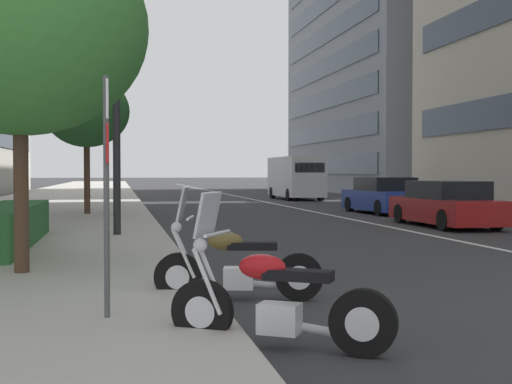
{
  "coord_description": "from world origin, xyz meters",
  "views": [
    {
      "loc": [
        -6.0,
        8.02,
        1.66
      ],
      "look_at": [
        15.02,
        3.77,
        1.03
      ],
      "focal_mm": 47.95,
      "sensor_mm": 36.0,
      "label": 1
    }
  ],
  "objects_px": {
    "car_far_down_avenue": "(446,205)",
    "street_tree_by_lamp_post": "(87,111)",
    "street_tree_mid_sidewalk": "(19,27)",
    "delivery_van_ahead": "(296,177)",
    "parking_sign_by_curb": "(107,167)",
    "car_approaching_light": "(384,196)",
    "street_lamp_with_banners": "(126,8)",
    "motorcycle_far_end_row": "(235,267)",
    "motorcycle_second_in_row": "(275,303)",
    "street_tree_far_plaza": "(22,81)"
  },
  "relations": [
    {
      "from": "street_lamp_with_banners",
      "to": "car_far_down_avenue",
      "type": "bearing_deg",
      "value": -76.08
    },
    {
      "from": "delivery_van_ahead",
      "to": "street_tree_by_lamp_post",
      "type": "height_order",
      "value": "street_tree_by_lamp_post"
    },
    {
      "from": "street_tree_mid_sidewalk",
      "to": "street_tree_by_lamp_post",
      "type": "relative_size",
      "value": 1.05
    },
    {
      "from": "car_far_down_avenue",
      "to": "street_tree_mid_sidewalk",
      "type": "bearing_deg",
      "value": 127.4
    },
    {
      "from": "motorcycle_second_in_row",
      "to": "car_approaching_light",
      "type": "relative_size",
      "value": 0.41
    },
    {
      "from": "street_lamp_with_banners",
      "to": "street_tree_far_plaza",
      "type": "relative_size",
      "value": 1.84
    },
    {
      "from": "car_far_down_avenue",
      "to": "street_tree_mid_sidewalk",
      "type": "height_order",
      "value": "street_tree_mid_sidewalk"
    },
    {
      "from": "car_far_down_avenue",
      "to": "street_tree_by_lamp_post",
      "type": "relative_size",
      "value": 0.93
    },
    {
      "from": "motorcycle_far_end_row",
      "to": "street_lamp_with_banners",
      "type": "xyz_separation_m",
      "value": [
        8.16,
        1.26,
        5.16
      ]
    },
    {
      "from": "motorcycle_second_in_row",
      "to": "parking_sign_by_curb",
      "type": "relative_size",
      "value": 0.78
    },
    {
      "from": "car_far_down_avenue",
      "to": "street_tree_by_lamp_post",
      "type": "height_order",
      "value": "street_tree_by_lamp_post"
    },
    {
      "from": "street_tree_far_plaza",
      "to": "street_tree_by_lamp_post",
      "type": "bearing_deg",
      "value": -12.06
    },
    {
      "from": "motorcycle_far_end_row",
      "to": "delivery_van_ahead",
      "type": "relative_size",
      "value": 0.35
    },
    {
      "from": "motorcycle_far_end_row",
      "to": "street_lamp_with_banners",
      "type": "height_order",
      "value": "street_lamp_with_banners"
    },
    {
      "from": "motorcycle_far_end_row",
      "to": "street_lamp_with_banners",
      "type": "bearing_deg",
      "value": -68.58
    },
    {
      "from": "motorcycle_far_end_row",
      "to": "delivery_van_ahead",
      "type": "height_order",
      "value": "delivery_van_ahead"
    },
    {
      "from": "car_approaching_light",
      "to": "street_tree_far_plaza",
      "type": "relative_size",
      "value": 0.92
    },
    {
      "from": "motorcycle_second_in_row",
      "to": "street_tree_mid_sidewalk",
      "type": "height_order",
      "value": "street_tree_mid_sidewalk"
    },
    {
      "from": "street_tree_by_lamp_post",
      "to": "street_tree_mid_sidewalk",
      "type": "bearing_deg",
      "value": 178.75
    },
    {
      "from": "car_far_down_avenue",
      "to": "delivery_van_ahead",
      "type": "distance_m",
      "value": 20.82
    },
    {
      "from": "parking_sign_by_curb",
      "to": "street_tree_by_lamp_post",
      "type": "distance_m",
      "value": 18.38
    },
    {
      "from": "street_lamp_with_banners",
      "to": "street_tree_by_lamp_post",
      "type": "height_order",
      "value": "street_lamp_with_banners"
    },
    {
      "from": "car_far_down_avenue",
      "to": "street_tree_by_lamp_post",
      "type": "bearing_deg",
      "value": 60.35
    },
    {
      "from": "street_tree_far_plaza",
      "to": "street_tree_by_lamp_post",
      "type": "xyz_separation_m",
      "value": [
        6.47,
        -1.38,
        -0.21
      ]
    },
    {
      "from": "car_approaching_light",
      "to": "street_tree_by_lamp_post",
      "type": "relative_size",
      "value": 0.95
    },
    {
      "from": "car_far_down_avenue",
      "to": "car_approaching_light",
      "type": "height_order",
      "value": "car_approaching_light"
    },
    {
      "from": "delivery_van_ahead",
      "to": "street_tree_by_lamp_post",
      "type": "xyz_separation_m",
      "value": [
        -14.52,
        11.63,
        2.48
      ]
    },
    {
      "from": "car_far_down_avenue",
      "to": "street_tree_far_plaza",
      "type": "bearing_deg",
      "value": 91.28
    },
    {
      "from": "motorcycle_far_end_row",
      "to": "motorcycle_second_in_row",
      "type": "bearing_deg",
      "value": 101.69
    },
    {
      "from": "motorcycle_far_end_row",
      "to": "car_far_down_avenue",
      "type": "distance_m",
      "value": 13.41
    },
    {
      "from": "street_tree_mid_sidewalk",
      "to": "delivery_van_ahead",
      "type": "bearing_deg",
      "value": -22.22
    },
    {
      "from": "motorcycle_second_in_row",
      "to": "street_tree_by_lamp_post",
      "type": "xyz_separation_m",
      "value": [
        19.26,
        2.54,
        3.42
      ]
    },
    {
      "from": "street_tree_mid_sidewalk",
      "to": "car_approaching_light",
      "type": "bearing_deg",
      "value": -38.25
    },
    {
      "from": "parking_sign_by_curb",
      "to": "delivery_van_ahead",
      "type": "bearing_deg",
      "value": -17.99
    },
    {
      "from": "street_tree_by_lamp_post",
      "to": "car_far_down_avenue",
      "type": "bearing_deg",
      "value": -119.97
    },
    {
      "from": "motorcycle_far_end_row",
      "to": "car_approaching_light",
      "type": "height_order",
      "value": "motorcycle_far_end_row"
    },
    {
      "from": "car_approaching_light",
      "to": "street_lamp_with_banners",
      "type": "bearing_deg",
      "value": 129.37
    },
    {
      "from": "car_far_down_avenue",
      "to": "car_approaching_light",
      "type": "relative_size",
      "value": 0.98
    },
    {
      "from": "motorcycle_second_in_row",
      "to": "parking_sign_by_curb",
      "type": "bearing_deg",
      "value": -3.07
    },
    {
      "from": "motorcycle_second_in_row",
      "to": "delivery_van_ahead",
      "type": "bearing_deg",
      "value": -74.41
    },
    {
      "from": "car_approaching_light",
      "to": "street_tree_far_plaza",
      "type": "height_order",
      "value": "street_tree_far_plaza"
    },
    {
      "from": "motorcycle_far_end_row",
      "to": "parking_sign_by_curb",
      "type": "relative_size",
      "value": 0.86
    },
    {
      "from": "delivery_van_ahead",
      "to": "street_lamp_with_banners",
      "type": "bearing_deg",
      "value": 155.4
    },
    {
      "from": "street_tree_far_plaza",
      "to": "street_tree_by_lamp_post",
      "type": "distance_m",
      "value": 6.62
    },
    {
      "from": "car_approaching_light",
      "to": "street_tree_mid_sidewalk",
      "type": "xyz_separation_m",
      "value": [
        -15.07,
        11.88,
        3.14
      ]
    },
    {
      "from": "car_far_down_avenue",
      "to": "parking_sign_by_curb",
      "type": "bearing_deg",
      "value": 140.78
    },
    {
      "from": "street_tree_mid_sidewalk",
      "to": "motorcycle_second_in_row",
      "type": "bearing_deg",
      "value": -147.79
    },
    {
      "from": "street_tree_far_plaza",
      "to": "street_lamp_with_banners",
      "type": "bearing_deg",
      "value": -128.78
    },
    {
      "from": "street_tree_mid_sidewalk",
      "to": "street_tree_by_lamp_post",
      "type": "bearing_deg",
      "value": -1.25
    },
    {
      "from": "motorcycle_second_in_row",
      "to": "car_far_down_avenue",
      "type": "relative_size",
      "value": 0.41
    }
  ]
}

